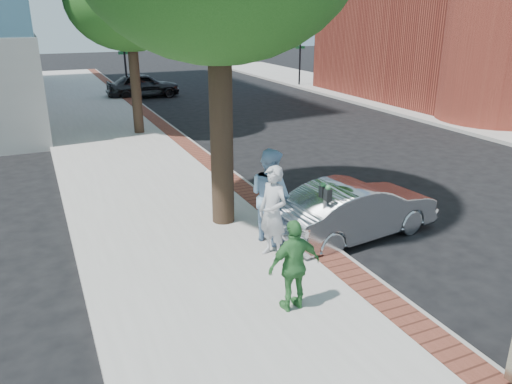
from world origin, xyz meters
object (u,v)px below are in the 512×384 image
person_officer (270,195)px  person_green (294,265)px  person_gray (273,212)px  sedan_silver (356,209)px  parking_meter (325,203)px  bg_car (143,85)px

person_officer → person_green: 2.71m
person_gray → sedan_silver: 2.35m
person_officer → sedan_silver: 2.07m
parking_meter → person_gray: (-1.04, 0.23, -0.11)m
person_green → bg_car: (2.63, 23.83, -0.22)m
person_officer → sedan_silver: person_officer is taller
person_gray → parking_meter: bearing=60.0°
person_gray → bg_car: 22.09m
parking_meter → person_officer: 1.22m
person_officer → bg_car: size_ratio=0.48×
person_green → bg_car: bearing=-98.3°
parking_meter → person_gray: size_ratio=0.78×
parking_meter → sedan_silver: 1.48m
person_gray → person_green: bearing=-33.1°
parking_meter → person_officer: bearing=127.9°
person_green → sedan_silver: size_ratio=0.40×
parking_meter → person_gray: 1.08m
parking_meter → person_green: size_ratio=0.93×
person_gray → bg_car: bearing=156.9°
person_green → bg_car: size_ratio=0.37×
person_gray → person_officer: 0.79m
parking_meter → person_green: 2.26m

